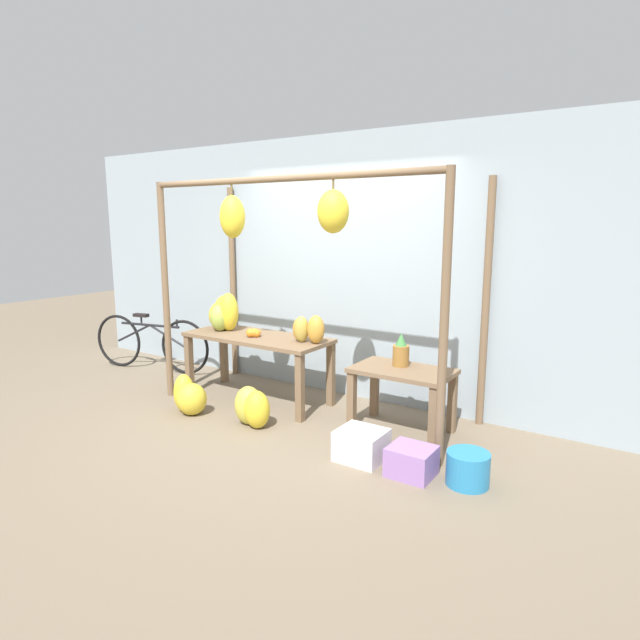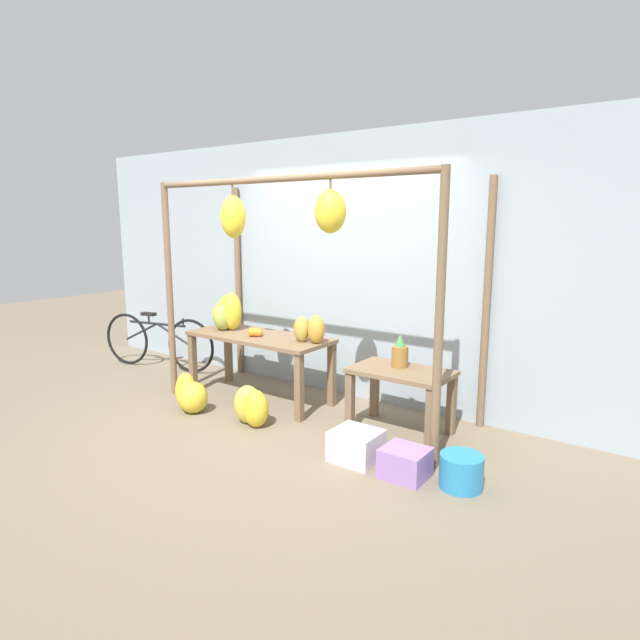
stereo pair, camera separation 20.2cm
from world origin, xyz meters
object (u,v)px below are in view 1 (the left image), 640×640
(banana_pile_ground_left, at_px, (189,397))
(banana_pile_ground_right, at_px, (252,407))
(papaya_pile, at_px, (307,329))
(pineapple_cluster, at_px, (401,352))
(fruit_crate_white, at_px, (361,445))
(orange_pile, at_px, (254,333))
(parked_bicycle, at_px, (151,343))
(banana_pile_on_table, at_px, (224,314))
(fruit_crate_purple, at_px, (411,461))
(blue_bucket, at_px, (468,469))

(banana_pile_ground_left, xyz_separation_m, banana_pile_ground_right, (0.75, 0.10, 0.01))
(papaya_pile, bearing_deg, pineapple_cluster, 6.24)
(fruit_crate_white, xyz_separation_m, papaya_pile, (-1.02, 0.71, 0.71))
(orange_pile, distance_m, pineapple_cluster, 1.60)
(orange_pile, relative_size, parked_bicycle, 0.09)
(banana_pile_on_table, height_order, fruit_crate_white, banana_pile_on_table)
(pineapple_cluster, height_order, banana_pile_ground_left, pineapple_cluster)
(banana_pile_ground_left, relative_size, banana_pile_ground_right, 1.15)
(banana_pile_on_table, bearing_deg, fruit_crate_purple, -15.76)
(banana_pile_on_table, xyz_separation_m, banana_pile_ground_left, (0.20, -0.74, -0.71))
(banana_pile_ground_left, bearing_deg, orange_pile, 63.59)
(orange_pile, relative_size, fruit_crate_white, 0.42)
(fruit_crate_white, relative_size, fruit_crate_purple, 1.11)
(orange_pile, relative_size, banana_pile_ground_left, 0.33)
(pineapple_cluster, height_order, fruit_crate_white, pineapple_cluster)
(banana_pile_ground_left, relative_size, blue_bucket, 1.52)
(banana_pile_on_table, xyz_separation_m, fruit_crate_purple, (2.60, -0.73, -0.77))
(blue_bucket, relative_size, parked_bicycle, 0.19)
(banana_pile_ground_right, bearing_deg, fruit_crate_purple, -3.40)
(pineapple_cluster, height_order, fruit_crate_purple, pineapple_cluster)
(banana_pile_on_table, bearing_deg, blue_bucket, -12.06)
(orange_pile, xyz_separation_m, pineapple_cluster, (1.58, 0.20, -0.03))
(banana_pile_on_table, xyz_separation_m, parked_bicycle, (-1.40, 0.11, -0.52))
(banana_pile_on_table, bearing_deg, banana_pile_ground_left, -75.08)
(banana_pile_on_table, height_order, banana_pile_ground_left, banana_pile_on_table)
(orange_pile, xyz_separation_m, banana_pile_ground_left, (-0.32, -0.64, -0.57))
(banana_pile_on_table, bearing_deg, pineapple_cluster, 3.03)
(banana_pile_ground_right, xyz_separation_m, blue_bucket, (2.06, -0.01, -0.06))
(banana_pile_on_table, xyz_separation_m, orange_pile, (0.52, -0.09, -0.14))
(banana_pile_ground_left, bearing_deg, banana_pile_ground_right, 7.83)
(fruit_crate_white, height_order, papaya_pile, papaya_pile)
(banana_pile_on_table, distance_m, parked_bicycle, 1.50)
(banana_pile_on_table, distance_m, blue_bucket, 3.16)
(banana_pile_on_table, height_order, blue_bucket, banana_pile_on_table)
(fruit_crate_white, relative_size, blue_bucket, 1.18)
(pineapple_cluster, distance_m, fruit_crate_white, 1.01)
(pineapple_cluster, height_order, banana_pile_ground_right, pineapple_cluster)
(banana_pile_on_table, xyz_separation_m, blue_bucket, (3.00, -0.64, -0.76))
(orange_pile, distance_m, banana_pile_ground_right, 0.89)
(parked_bicycle, bearing_deg, orange_pile, -6.15)
(orange_pile, height_order, pineapple_cluster, pineapple_cluster)
(banana_pile_on_table, distance_m, banana_pile_ground_right, 1.34)
(blue_bucket, xyz_separation_m, fruit_crate_purple, (-0.40, -0.09, -0.01))
(banana_pile_ground_right, bearing_deg, pineapple_cluster, 32.81)
(banana_pile_ground_right, distance_m, blue_bucket, 2.06)
(banana_pile_on_table, distance_m, fruit_crate_white, 2.39)
(banana_pile_ground_left, height_order, fruit_crate_white, banana_pile_ground_left)
(parked_bicycle, distance_m, fruit_crate_purple, 4.10)
(parked_bicycle, height_order, fruit_crate_purple, parked_bicycle)
(papaya_pile, bearing_deg, blue_bucket, -18.99)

